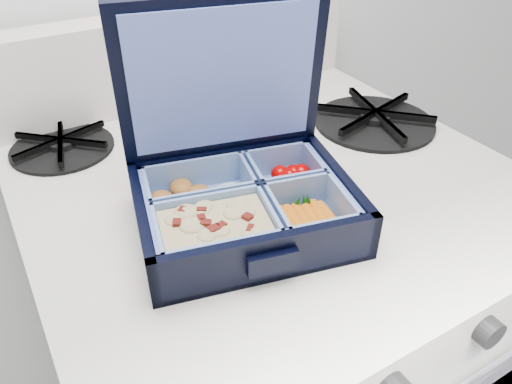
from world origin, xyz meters
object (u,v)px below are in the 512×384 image
fork (216,170)px  stove (263,380)px  burner_grate (375,116)px  bento_box (245,208)px

fork → stove: bearing=-10.4°
stove → fork: (-0.06, 0.03, 0.49)m
stove → burner_grate: burner_grate is taller
stove → burner_grate: (0.23, 0.03, 0.50)m
bento_box → burner_grate: 0.34m
bento_box → fork: 0.13m
bento_box → fork: (0.02, 0.13, -0.03)m
burner_grate → fork: burner_grate is taller
stove → bento_box: 0.54m
burner_grate → fork: size_ratio=1.08×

